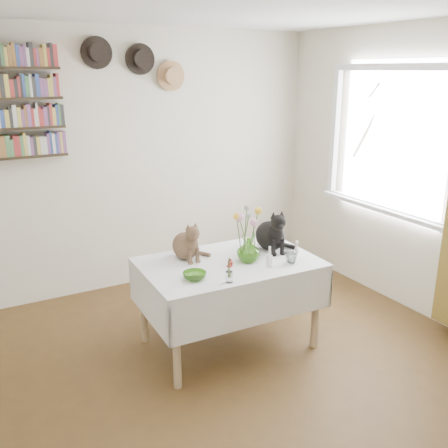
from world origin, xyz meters
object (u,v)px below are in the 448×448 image
flower_vase (248,250)px  black_cat (270,228)px  dining_table (229,282)px  tabby_cat (185,239)px

flower_vase → black_cat: bearing=26.0°
flower_vase → dining_table: bearing=150.8°
tabby_cat → dining_table: bearing=-46.2°
black_cat → dining_table: bearing=-162.2°
tabby_cat → flower_vase: (0.39, -0.30, -0.06)m
black_cat → flower_vase: 0.34m
tabby_cat → black_cat: size_ratio=0.88×
tabby_cat → black_cat: bearing=-17.8°
flower_vase → tabby_cat: bearing=142.3°
tabby_cat → black_cat: 0.70m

